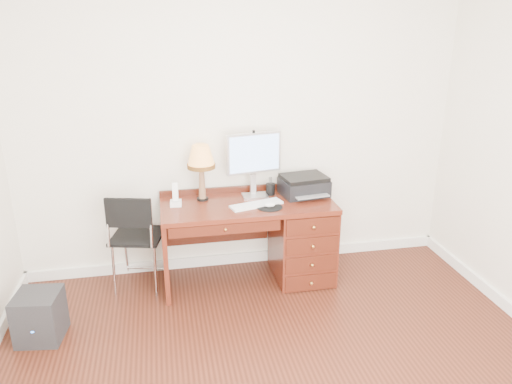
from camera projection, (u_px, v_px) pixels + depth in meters
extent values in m
plane|color=#35150C|center=(286.00, 383.00, 3.29)|extent=(4.00, 4.00, 0.00)
plane|color=white|center=(240.00, 126.00, 4.45)|extent=(4.00, 0.00, 4.00)
cube|color=white|center=(242.00, 257.00, 4.88)|extent=(4.00, 0.03, 0.10)
cube|color=#5D2013|center=(248.00, 205.00, 4.33)|extent=(1.50, 0.65, 0.04)
cube|color=#5D2013|center=(302.00, 240.00, 4.55)|extent=(0.50, 0.61, 0.71)
cube|color=#5D2013|center=(165.00, 251.00, 4.33)|extent=(0.04, 0.61, 0.71)
cube|color=#49190E|center=(217.00, 223.00, 4.65)|extent=(0.96, 0.03, 0.39)
cube|color=#49190E|center=(225.00, 229.00, 4.03)|extent=(0.91, 0.03, 0.09)
sphere|color=#BF8C3F|center=(313.00, 256.00, 4.25)|extent=(0.03, 0.03, 0.03)
cube|color=silver|center=(255.00, 196.00, 4.48)|extent=(0.25, 0.20, 0.02)
cube|color=silver|center=(254.00, 184.00, 4.50)|extent=(0.06, 0.04, 0.18)
cube|color=silver|center=(254.00, 153.00, 4.38)|extent=(0.50, 0.13, 0.36)
cube|color=#4C8CF2|center=(255.00, 154.00, 4.36)|extent=(0.45, 0.09, 0.32)
cube|color=white|center=(256.00, 205.00, 4.27)|extent=(0.48, 0.25, 0.02)
cylinder|color=black|center=(270.00, 207.00, 4.23)|extent=(0.22, 0.22, 0.01)
ellipsoid|color=white|center=(270.00, 205.00, 4.22)|extent=(0.10, 0.06, 0.04)
cube|color=black|center=(304.00, 187.00, 4.51)|extent=(0.44, 0.37, 0.14)
cube|color=black|center=(304.00, 178.00, 4.48)|extent=(0.42, 0.35, 0.04)
cylinder|color=black|center=(203.00, 199.00, 4.40)|extent=(0.10, 0.10, 0.02)
cone|color=brown|center=(202.00, 182.00, 4.35)|extent=(0.06, 0.06, 0.29)
cone|color=#ED9E4A|center=(201.00, 156.00, 4.27)|extent=(0.24, 0.24, 0.18)
cylinder|color=#593814|center=(201.00, 166.00, 4.30)|extent=(0.24, 0.24, 0.04)
cube|color=white|center=(176.00, 203.00, 4.27)|extent=(0.10, 0.10, 0.04)
cube|color=white|center=(175.00, 192.00, 4.23)|extent=(0.05, 0.07, 0.16)
cylinder|color=black|center=(270.00, 189.00, 4.51)|extent=(0.08, 0.08, 0.10)
cube|color=black|center=(138.00, 236.00, 4.34)|extent=(0.51, 0.51, 0.03)
cube|color=black|center=(134.00, 213.00, 4.06)|extent=(0.38, 0.12, 0.25)
cylinder|color=silver|center=(120.00, 253.00, 4.56)|extent=(0.02, 0.02, 0.48)
cylinder|color=silver|center=(160.00, 250.00, 4.62)|extent=(0.02, 0.02, 0.48)
cylinder|color=silver|center=(118.00, 272.00, 4.23)|extent=(0.02, 0.02, 0.48)
cylinder|color=silver|center=(161.00, 268.00, 4.29)|extent=(0.02, 0.02, 0.48)
cylinder|color=silver|center=(113.00, 224.00, 4.05)|extent=(0.02, 0.02, 0.42)
cylinder|color=silver|center=(157.00, 221.00, 4.12)|extent=(0.02, 0.02, 0.42)
cube|color=black|center=(40.00, 316.00, 3.70)|extent=(0.36, 0.36, 0.37)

